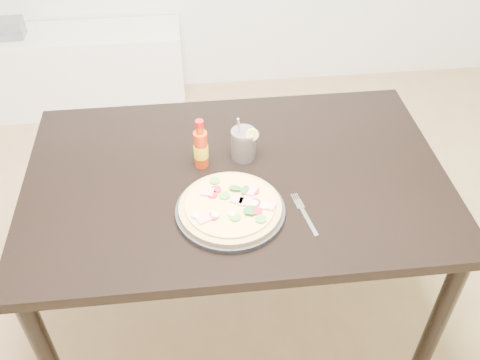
{
  "coord_description": "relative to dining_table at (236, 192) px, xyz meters",
  "views": [
    {
      "loc": [
        -0.07,
        -0.9,
        1.92
      ],
      "look_at": [
        0.06,
        0.32,
        0.83
      ],
      "focal_mm": 40.0,
      "sensor_mm": 36.0,
      "label": 1
    }
  ],
  "objects": [
    {
      "name": "hot_sauce_bottle",
      "position": [
        -0.11,
        0.06,
        0.16
      ],
      "size": [
        0.05,
        0.05,
        0.18
      ],
      "rotation": [
        0.0,
        0.0,
        -0.06
      ],
      "color": "red",
      "rests_on": "dining_table"
    },
    {
      "name": "cola_cup",
      "position": [
        0.03,
        0.09,
        0.14
      ],
      "size": [
        0.09,
        0.08,
        0.17
      ],
      "rotation": [
        0.0,
        0.0,
        0.16
      ],
      "color": "black",
      "rests_on": "dining_table"
    },
    {
      "name": "fork",
      "position": [
        0.19,
        -0.21,
        0.09
      ],
      "size": [
        0.05,
        0.19,
        0.0
      ],
      "rotation": [
        0.0,
        0.0,
        0.18
      ],
      "color": "silver",
      "rests_on": "dining_table"
    },
    {
      "name": "plate",
      "position": [
        -0.04,
        -0.18,
        0.09
      ],
      "size": [
        0.34,
        0.34,
        0.02
      ],
      "primitive_type": "cylinder",
      "color": "black",
      "rests_on": "dining_table"
    },
    {
      "name": "media_console",
      "position": [
        -0.86,
        1.63,
        -0.42
      ],
      "size": [
        1.4,
        0.34,
        0.5
      ],
      "primitive_type": "cube",
      "color": "white",
      "rests_on": "ground"
    },
    {
      "name": "dining_table",
      "position": [
        0.0,
        0.0,
        0.0
      ],
      "size": [
        1.4,
        0.9,
        0.75
      ],
      "color": "black",
      "rests_on": "ground"
    },
    {
      "name": "pizza",
      "position": [
        -0.04,
        -0.18,
        0.11
      ],
      "size": [
        0.31,
        0.31,
        0.03
      ],
      "color": "tan",
      "rests_on": "plate"
    },
    {
      "name": "cd_stack",
      "position": [
        -1.11,
        1.61,
        -0.11
      ],
      "size": [
        0.14,
        0.12,
        0.1
      ],
      "color": "slate",
      "rests_on": "media_console"
    }
  ]
}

